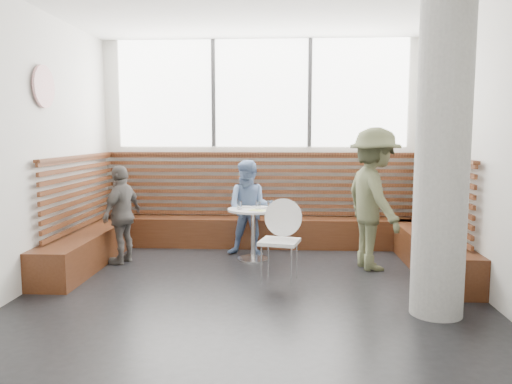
# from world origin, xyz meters

# --- Properties ---
(room) EXTENTS (5.00, 5.00, 3.20)m
(room) POSITION_xyz_m (0.00, 0.00, 1.60)
(room) COLOR silver
(room) RESTS_ON ground
(booth) EXTENTS (5.00, 2.50, 1.44)m
(booth) POSITION_xyz_m (0.00, 1.77, 0.41)
(booth) COLOR #402010
(booth) RESTS_ON ground
(concrete_column) EXTENTS (0.50, 0.50, 3.20)m
(concrete_column) POSITION_xyz_m (1.85, -0.60, 1.60)
(concrete_column) COLOR gray
(concrete_column) RESTS_ON ground
(wall_art) EXTENTS (0.03, 0.50, 0.50)m
(wall_art) POSITION_xyz_m (-2.46, 0.40, 2.30)
(wall_art) COLOR white
(wall_art) RESTS_ON room
(cafe_table) EXTENTS (0.70, 0.70, 0.72)m
(cafe_table) POSITION_xyz_m (-0.06, 1.40, 0.52)
(cafe_table) COLOR silver
(cafe_table) RESTS_ON ground
(cafe_chair) EXTENTS (0.46, 0.45, 0.97)m
(cafe_chair) POSITION_xyz_m (0.31, 0.50, 0.57)
(cafe_chair) COLOR white
(cafe_chair) RESTS_ON ground
(adult_man) EXTENTS (0.96, 1.32, 1.83)m
(adult_man) POSITION_xyz_m (1.52, 1.05, 0.92)
(adult_man) COLOR #515539
(adult_man) RESTS_ON ground
(child_back) EXTENTS (0.71, 0.57, 1.37)m
(child_back) POSITION_xyz_m (-0.13, 1.67, 0.69)
(child_back) COLOR #637EAC
(child_back) RESTS_ON ground
(child_left) EXTENTS (0.54, 0.84, 1.33)m
(child_left) POSITION_xyz_m (-1.82, 1.14, 0.67)
(child_left) COLOR #5F5A56
(child_left) RESTS_ON ground
(plate_near) EXTENTS (0.19, 0.19, 0.01)m
(plate_near) POSITION_xyz_m (-0.18, 1.52, 0.73)
(plate_near) COLOR white
(plate_near) RESTS_ON cafe_table
(plate_far) EXTENTS (0.20, 0.20, 0.01)m
(plate_far) POSITION_xyz_m (0.03, 1.50, 0.73)
(plate_far) COLOR white
(plate_far) RESTS_ON cafe_table
(glass_left) EXTENTS (0.07, 0.07, 0.11)m
(glass_left) POSITION_xyz_m (-0.25, 1.34, 0.78)
(glass_left) COLOR white
(glass_left) RESTS_ON cafe_table
(glass_mid) EXTENTS (0.07, 0.07, 0.11)m
(glass_mid) POSITION_xyz_m (0.01, 1.32, 0.77)
(glass_mid) COLOR white
(glass_mid) RESTS_ON cafe_table
(glass_right) EXTENTS (0.07, 0.07, 0.12)m
(glass_right) POSITION_xyz_m (0.17, 1.45, 0.78)
(glass_right) COLOR white
(glass_right) RESTS_ON cafe_table
(menu_card) EXTENTS (0.25, 0.22, 0.00)m
(menu_card) POSITION_xyz_m (0.00, 1.24, 0.72)
(menu_card) COLOR #A5C64C
(menu_card) RESTS_ON cafe_table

